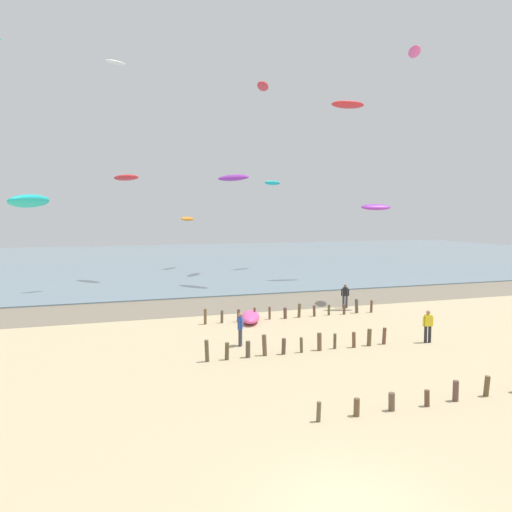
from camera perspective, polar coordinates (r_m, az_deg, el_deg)
ground_plane at (r=12.82m, az=10.95°, el=-26.73°), size 160.00×160.00×0.00m
wet_sand_strip at (r=36.39m, az=-9.64°, el=-5.87°), size 120.00×7.05×0.01m
sea at (r=74.37m, az=-14.26°, el=-0.50°), size 160.00×70.00×0.10m
groyne_near at (r=20.40m, az=23.99°, el=-13.77°), size 12.47×0.36×0.77m
groyne_mid at (r=24.55m, az=4.98°, el=-10.00°), size 9.62×0.33×1.02m
groyne_far at (r=32.52m, az=4.47°, el=-6.36°), size 11.79×0.35×0.97m
person_nearest_camera at (r=25.55m, az=-1.82°, el=-8.27°), size 0.36×0.52×1.71m
person_mid_beach at (r=27.67m, az=19.11°, el=-7.52°), size 0.56×0.30×1.71m
person_by_waterline at (r=36.28m, az=10.18°, el=-4.45°), size 0.52×0.36×1.71m
grounded_kite at (r=31.23m, az=-0.64°, el=-6.99°), size 2.10×3.34×0.63m
kite_aloft_0 at (r=45.87m, az=-2.62°, el=8.95°), size 3.03×3.59×0.79m
kite_aloft_1 at (r=60.67m, az=1.90°, el=8.38°), size 3.12×2.66×0.65m
kite_aloft_2 at (r=25.20m, az=-24.54°, el=5.75°), size 2.34×3.39×0.85m
kite_aloft_3 at (r=52.73m, az=10.48°, el=16.70°), size 3.56×1.63×0.95m
kite_aloft_4 at (r=57.24m, az=0.80°, el=18.88°), size 2.78×3.72×0.83m
kite_aloft_5 at (r=41.77m, az=17.70°, el=21.41°), size 1.92×2.72×0.70m
kite_aloft_6 at (r=35.85m, az=13.59°, el=5.47°), size 2.24×1.30×0.61m
kite_aloft_7 at (r=61.36m, az=-7.86°, el=4.24°), size 2.62×3.12×0.63m
kite_aloft_10 at (r=46.60m, az=-15.82°, el=20.57°), size 1.98×1.34×0.36m
kite_aloft_11 at (r=51.13m, az=-14.68°, el=8.69°), size 3.00×3.56×0.70m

